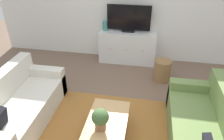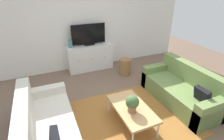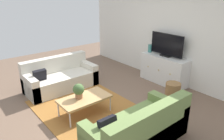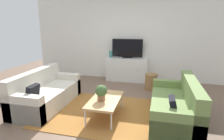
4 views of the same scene
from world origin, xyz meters
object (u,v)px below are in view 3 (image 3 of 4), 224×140
object	(u,v)px
couch_left_side	(60,78)
glass_vase	(150,48)
wicker_basket	(173,92)
couch_right_side	(140,131)
flat_screen_tv	(167,45)
potted_plant	(79,90)
tv_console	(164,70)
coffee_table	(85,99)

from	to	relation	value
couch_left_side	glass_vase	bearing A→B (deg)	68.21
glass_vase	wicker_basket	distance (m)	1.66
couch_right_side	flat_screen_tv	distance (m)	2.87
glass_vase	wicker_basket	bearing A→B (deg)	-27.71
couch_right_side	glass_vase	size ratio (longest dim) A/B	8.07
potted_plant	glass_vase	bearing A→B (deg)	100.32
potted_plant	wicker_basket	size ratio (longest dim) A/B	0.69
potted_plant	tv_console	distance (m)	2.66
couch_left_side	coffee_table	distance (m)	1.50
couch_right_side	flat_screen_tv	xyz separation A→B (m)	(-1.38, 2.39, 0.79)
coffee_table	wicker_basket	distance (m)	2.02
tv_console	wicker_basket	size ratio (longest dim) A/B	2.91
glass_vase	wicker_basket	world-z (taller)	glass_vase
tv_console	wicker_basket	bearing A→B (deg)	-41.12
coffee_table	glass_vase	bearing A→B (deg)	101.90
potted_plant	glass_vase	distance (m)	2.71
couch_right_side	tv_console	size ratio (longest dim) A/B	1.35
couch_left_side	couch_right_side	world-z (taller)	same
potted_plant	tv_console	world-z (taller)	tv_console
flat_screen_tv	wicker_basket	size ratio (longest dim) A/B	2.15
couch_left_side	potted_plant	distance (m)	1.49
potted_plant	couch_left_side	bearing A→B (deg)	169.05
coffee_table	tv_console	distance (m)	2.56
tv_console	flat_screen_tv	xyz separation A→B (m)	(-0.00, 0.02, 0.68)
couch_left_side	couch_right_side	xyz separation A→B (m)	(2.87, 0.00, 0.00)
couch_left_side	tv_console	xyz separation A→B (m)	(1.49, 2.37, 0.11)
coffee_table	wicker_basket	xyz separation A→B (m)	(0.82, 1.84, -0.12)
coffee_table	potted_plant	distance (m)	0.23
tv_console	wicker_basket	distance (m)	1.09
coffee_table	tv_console	bearing A→B (deg)	89.96
coffee_table	wicker_basket	size ratio (longest dim) A/B	2.28
couch_right_side	flat_screen_tv	bearing A→B (deg)	119.91
potted_plant	glass_vase	size ratio (longest dim) A/B	1.41
wicker_basket	glass_vase	bearing A→B (deg)	152.29
couch_left_side	glass_vase	world-z (taller)	glass_vase
couch_right_side	couch_left_side	bearing A→B (deg)	180.00
flat_screen_tv	potted_plant	bearing A→B (deg)	-91.24
couch_right_side	flat_screen_tv	size ratio (longest dim) A/B	1.82
coffee_table	potted_plant	size ratio (longest dim) A/B	3.33
coffee_table	wicker_basket	world-z (taller)	wicker_basket
couch_left_side	wicker_basket	size ratio (longest dim) A/B	3.92
coffee_table	potted_plant	bearing A→B (deg)	-120.47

